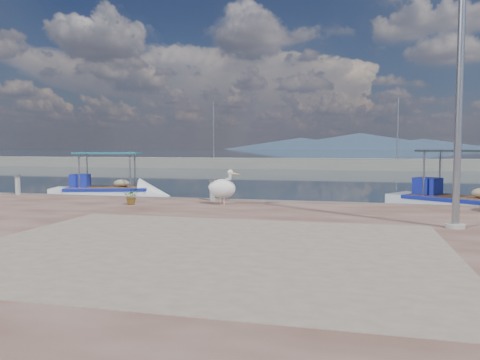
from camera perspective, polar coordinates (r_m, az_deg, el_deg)
name	(u,v)px	position (r m, az deg, el deg)	size (l,w,h in m)	color
ground	(205,241)	(12.12, -4.32, -7.37)	(1400.00, 1400.00, 0.00)	#162635
quay	(63,310)	(6.80, -20.79, -14.57)	(44.00, 22.00, 0.50)	#4A2A20
quay_patch	(206,247)	(8.92, -4.22, -8.19)	(9.00, 7.00, 0.01)	gray
breakwater	(319,164)	(51.45, 9.66, 1.96)	(120.00, 2.20, 7.50)	gray
mountains	(355,142)	(661.33, 13.90, 4.50)	(370.00, 280.00, 22.00)	#28384C
boat_left	(107,194)	(22.97, -15.88, -1.62)	(5.49, 3.14, 2.51)	white
boat_right	(462,206)	(19.26, 25.45, -2.88)	(5.67, 4.57, 2.68)	white
pelican	(223,188)	(15.41, -2.10, -0.98)	(1.22, 0.81, 1.17)	tan
lamp_post	(459,86)	(12.06, 25.18, 10.35)	(0.44, 0.96, 7.00)	gray
bollard_near	(212,189)	(16.63, -3.39, -1.12)	(0.24, 0.24, 0.75)	gray
bollard_far	(18,184)	(20.59, -25.47, -0.45)	(0.26, 0.26, 0.79)	gray
potted_plant	(132,196)	(15.83, -13.07, -1.96)	(0.49, 0.42, 0.54)	#33722D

